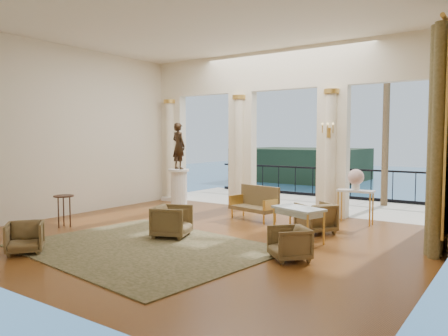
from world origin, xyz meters
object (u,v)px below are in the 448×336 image
Objects in this scene: armchair_b at (289,242)px; settee at (256,203)px; armchair_c at (316,216)px; pedestal at (179,190)px; console_table at (355,196)px; game_table at (298,211)px; armchair_a at (25,236)px; statue at (179,146)px; armchair_d at (172,220)px; side_table at (64,200)px.

armchair_b is 3.71m from settee.
armchair_c is 4.51m from pedestal.
settee is 2.44m from console_table.
game_table is 2.49m from console_table.
settee is (-1.88, 0.60, 0.06)m from armchair_c.
armchair_a is at bearing -3.68° from armchair_c.
pedestal is (-4.46, 0.62, 0.20)m from armchair_c.
armchair_a is at bearing -108.29° from armchair_b.
armchair_a is 5.50m from statue.
armchair_b is 2.31m from armchair_c.
pedestal is (-0.86, 5.21, 0.25)m from armchair_a.
game_table is at bearing -19.66° from pedestal.
settee is at bearing -29.89° from armchair_d.
side_table is (-5.53, -0.52, 0.32)m from armchair_b.
console_table reaches higher than armchair_c.
side_table is (-2.76, -0.65, 0.27)m from armchair_d.
side_table is at bearing 81.89° from armchair_d.
armchair_a is 2.34m from side_table.
armchair_b is (4.09, 2.33, 0.00)m from armchair_a.
pedestal reaches higher than side_table.
statue reaches higher than armchair_d.
armchair_c is 1.97m from settee.
game_table is at bearing -85.61° from armchair_d.
side_table is at bearing -99.60° from pedestal.
console_table reaches higher than armchair_a.
side_table reaches higher than armchair_b.
console_table is (4.85, 0.86, -1.16)m from statue.
armchair_d is at bearing -12.60° from armchair_c.
game_table is at bearing -100.89° from console_table.
armchair_c is 5.76m from side_table.
pedestal is (-4.95, 2.88, 0.25)m from armchair_b.
armchair_b is 0.84× the size of side_table.
settee is 2.95m from statue.
console_table reaches higher than armchair_b.
armchair_a is at bearing -116.68° from game_table.
armchair_b is at bearing -52.41° from game_table.
side_table is at bearing -120.77° from settee.
side_table is at bearing -26.70° from armchair_c.
game_table is at bearing 37.59° from armchair_c.
game_table is at bearing 150.82° from armchair_b.
settee is 1.55× the size of console_table.
statue is (-2.18, 2.75, 1.47)m from armchair_d.
armchair_a is at bearing -96.03° from settee.
armchair_c is (-0.49, 2.26, 0.05)m from armchair_b.
armchair_a is 5.47m from settee.
console_table is (2.26, 0.88, 0.26)m from settee.
statue is at bearing -173.26° from console_table.
armchair_c is (3.60, 4.59, 0.05)m from armchair_a.
console_table reaches higher than game_table.
armchair_a is at bearing -126.58° from console_table.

